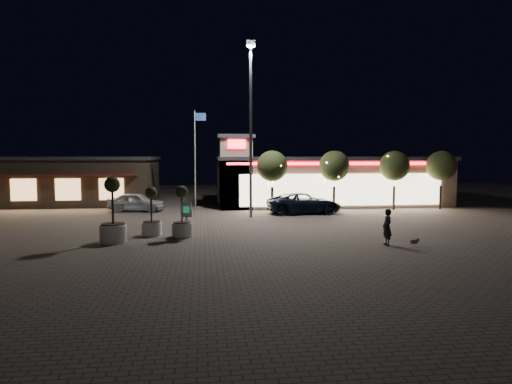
{
  "coord_description": "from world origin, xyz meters",
  "views": [
    {
      "loc": [
        -1.43,
        -24.25,
        4.34
      ],
      "look_at": [
        2.14,
        6.0,
        1.95
      ],
      "focal_mm": 32.0,
      "sensor_mm": 36.0,
      "label": 1
    }
  ],
  "objects": [
    {
      "name": "planter_left",
      "position": [
        -4.23,
        1.1,
        0.83
      ],
      "size": [
        1.09,
        1.09,
        2.68
      ],
      "color": "silver",
      "rests_on": "ground"
    },
    {
      "name": "string_tree_a",
      "position": [
        4.0,
        11.0,
        3.56
      ],
      "size": [
        2.42,
        2.42,
        4.79
      ],
      "color": "#332319",
      "rests_on": "ground"
    },
    {
      "name": "restaurant_building",
      "position": [
        -14.0,
        19.97,
        2.16
      ],
      "size": [
        16.4,
        11.0,
        4.3
      ],
      "color": "#382D23",
      "rests_on": "ground"
    },
    {
      "name": "pickup_truck",
      "position": [
        6.24,
        9.46,
        0.78
      ],
      "size": [
        5.76,
        2.87,
        1.57
      ],
      "primitive_type": "imported",
      "rotation": [
        0.0,
        0.0,
        1.62
      ],
      "color": "black",
      "rests_on": "ground"
    },
    {
      "name": "floodlight_pole",
      "position": [
        2.0,
        8.0,
        7.02
      ],
      "size": [
        0.6,
        0.4,
        12.38
      ],
      "color": "gray",
      "rests_on": "ground"
    },
    {
      "name": "planter_mid",
      "position": [
        -5.92,
        -0.81,
        1.03
      ],
      "size": [
        1.35,
        1.35,
        3.32
      ],
      "color": "silver",
      "rests_on": "ground"
    },
    {
      "name": "string_tree_c",
      "position": [
        14.0,
        11.0,
        3.56
      ],
      "size": [
        2.42,
        2.42,
        4.79
      ],
      "color": "#332319",
      "rests_on": "ground"
    },
    {
      "name": "string_tree_d",
      "position": [
        18.0,
        11.0,
        3.56
      ],
      "size": [
        2.42,
        2.42,
        4.79
      ],
      "color": "#332319",
      "rests_on": "ground"
    },
    {
      "name": "white_sedan",
      "position": [
        -6.63,
        12.38,
        0.74
      ],
      "size": [
        4.6,
        2.53,
        1.48
      ],
      "primitive_type": "imported",
      "rotation": [
        0.0,
        0.0,
        1.38
      ],
      "color": "silver",
      "rests_on": "ground"
    },
    {
      "name": "ground",
      "position": [
        0.0,
        0.0,
        0.0
      ],
      "size": [
        90.0,
        90.0,
        0.0
      ],
      "primitive_type": "plane",
      "color": "#60574E",
      "rests_on": "ground"
    },
    {
      "name": "retail_building",
      "position": [
        9.51,
        15.82,
        2.21
      ],
      "size": [
        20.4,
        8.4,
        6.1
      ],
      "color": "tan",
      "rests_on": "ground"
    },
    {
      "name": "valet_sign",
      "position": [
        -2.3,
        0.13,
        1.34
      ],
      "size": [
        0.61,
        0.27,
        1.92
      ],
      "color": "gray",
      "rests_on": "ground"
    },
    {
      "name": "pedestrian",
      "position": [
        7.5,
        -3.16,
        0.89
      ],
      "size": [
        0.45,
        0.66,
        1.79
      ],
      "primitive_type": "imported",
      "rotation": [
        0.0,
        0.0,
        -1.54
      ],
      "color": "black",
      "rests_on": "ground"
    },
    {
      "name": "flagpole",
      "position": [
        -1.9,
        13.0,
        4.74
      ],
      "size": [
        0.95,
        0.1,
        8.0
      ],
      "color": "white",
      "rests_on": "ground"
    },
    {
      "name": "planter_right",
      "position": [
        -2.54,
        0.49,
        0.85
      ],
      "size": [
        1.12,
        1.12,
        2.76
      ],
      "color": "silver",
      "rests_on": "ground"
    },
    {
      "name": "string_tree_b",
      "position": [
        9.0,
        11.0,
        3.56
      ],
      "size": [
        2.42,
        2.42,
        4.79
      ],
      "color": "#332319",
      "rests_on": "ground"
    },
    {
      "name": "dog",
      "position": [
        8.8,
        -3.49,
        0.25
      ],
      "size": [
        0.47,
        0.25,
        0.25
      ],
      "color": "#59514C",
      "rests_on": "ground"
    }
  ]
}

